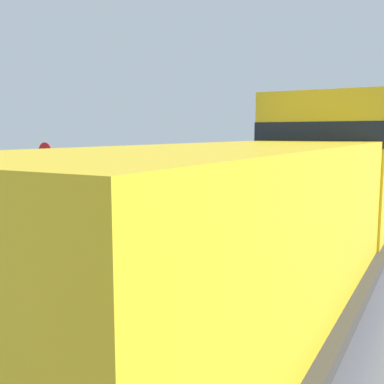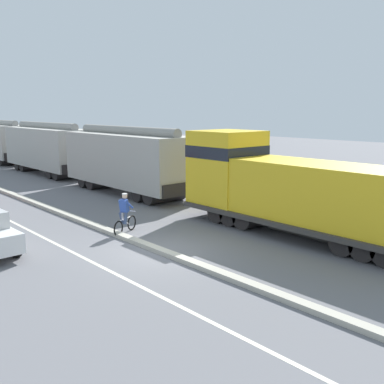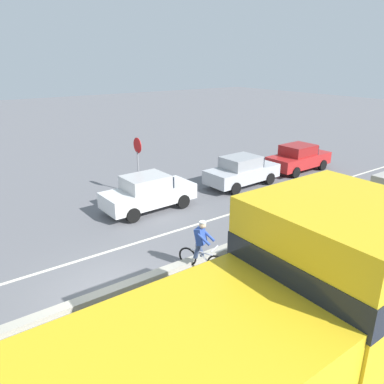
{
  "view_description": "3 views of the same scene",
  "coord_description": "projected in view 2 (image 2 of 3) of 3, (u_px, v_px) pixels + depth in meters",
  "views": [
    {
      "loc": [
        8.15,
        -9.29,
        3.26
      ],
      "look_at": [
        1.11,
        3.28,
        1.38
      ],
      "focal_mm": 42.0,
      "sensor_mm": 36.0,
      "label": 1
    },
    {
      "loc": [
        -9.61,
        -12.81,
        5.19
      ],
      "look_at": [
        3.05,
        1.48,
        1.66
      ],
      "focal_mm": 42.0,
      "sensor_mm": 36.0,
      "label": 2
    },
    {
      "loc": [
        8.9,
        -3.6,
        6.49
      ],
      "look_at": [
        -3.68,
        5.54,
        0.91
      ],
      "focal_mm": 35.0,
      "sensor_mm": 36.0,
      "label": 3
    }
  ],
  "objects": [
    {
      "name": "ground_plane",
      "position": [
        157.0,
        251.0,
        16.64
      ],
      "size": [
        120.0,
        120.0,
        0.0
      ],
      "primitive_type": "plane",
      "color": "slate"
    },
    {
      "name": "median_curb",
      "position": [
        80.0,
        220.0,
        21.04
      ],
      "size": [
        0.36,
        36.0,
        0.16
      ],
      "primitive_type": "cube",
      "color": "#B2AD9E",
      "rests_on": "ground"
    },
    {
      "name": "lane_stripe",
      "position": [
        29.0,
        230.0,
        19.49
      ],
      "size": [
        0.14,
        36.0,
        0.01
      ],
      "primitive_type": "cube",
      "color": "silver",
      "rests_on": "ground"
    },
    {
      "name": "locomotive",
      "position": [
        288.0,
        191.0,
        18.87
      ],
      "size": [
        3.1,
        11.61,
        4.2
      ],
      "color": "gold",
      "rests_on": "ground"
    },
    {
      "name": "hopper_car_lead",
      "position": [
        127.0,
        160.0,
        27.76
      ],
      "size": [
        2.9,
        10.6,
        4.18
      ],
      "color": "#A4A199",
      "rests_on": "ground"
    },
    {
      "name": "hopper_car_middle",
      "position": [
        47.0,
        148.0,
        36.3
      ],
      "size": [
        2.9,
        10.6,
        4.18
      ],
      "color": "#ABA9A1",
      "rests_on": "ground"
    },
    {
      "name": "cyclist",
      "position": [
        125.0,
        215.0,
        18.93
      ],
      "size": [
        1.58,
        0.79,
        1.71
      ],
      "color": "black",
      "rests_on": "ground"
    }
  ]
}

